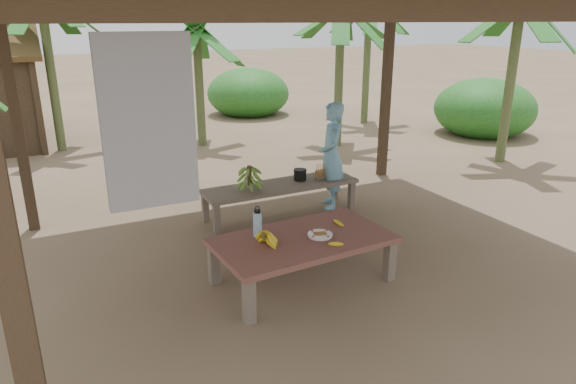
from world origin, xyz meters
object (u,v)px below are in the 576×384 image
work_table (303,243)px  cooking_pot (300,175)px  plate (320,235)px  water_flask (257,223)px  woman (331,156)px  bench (281,188)px  ripe_banana_bunch (264,239)px

work_table → cooking_pot: size_ratio=10.44×
work_table → plate: 0.20m
work_table → water_flask: bearing=144.8°
plate → woman: (1.27, 1.90, 0.25)m
bench → ripe_banana_bunch: bearing=-120.7°
plate → woman: 2.30m
ripe_banana_bunch → plate: bearing=-3.5°
cooking_pot → work_table: bearing=-117.0°
plate → cooking_pot: bearing=67.8°
water_flask → woman: 2.44m
bench → woman: 0.88m
work_table → woman: woman is taller
bench → woman: bearing=-1.2°
plate → water_flask: (-0.57, 0.30, 0.12)m
woman → ripe_banana_bunch: bearing=-24.6°
ripe_banana_bunch → woman: bearing=44.6°
water_flask → cooking_pot: bearing=50.6°
bench → work_table: bearing=-109.7°
bench → water_flask: water_flask is taller
ripe_banana_bunch → cooking_pot: ripe_banana_bunch is taller
woman → bench: bearing=-69.9°
water_flask → work_table: bearing=-31.8°
cooking_pot → water_flask: bearing=-129.4°
work_table → woman: (1.45, 1.85, 0.33)m
bench → water_flask: bearing=-123.4°
plate → cooking_pot: (0.80, 1.97, 0.01)m
ripe_banana_bunch → water_flask: (0.05, 0.26, 0.06)m
bench → woman: woman is taller
ripe_banana_bunch → cooking_pot: (1.42, 1.93, -0.05)m
plate → water_flask: water_flask is taller
woman → cooking_pot: bearing=-77.0°
work_table → plate: (0.17, -0.06, 0.08)m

